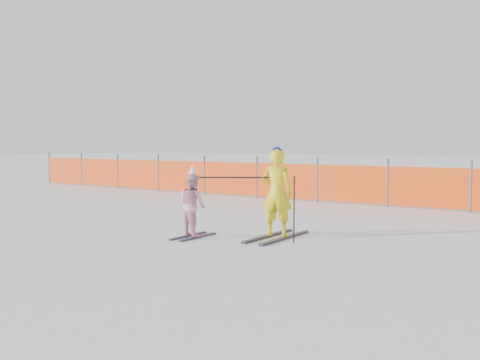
% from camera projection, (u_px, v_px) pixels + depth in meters
% --- Properties ---
extents(ground, '(120.00, 120.00, 0.00)m').
position_uv_depth(ground, '(223.00, 241.00, 9.00)').
color(ground, white).
rests_on(ground, ground).
extents(adult, '(0.62, 1.57, 1.58)m').
position_uv_depth(adult, '(277.00, 193.00, 9.21)').
color(adult, black).
rests_on(adult, ground).
extents(child, '(0.63, 0.97, 1.27)m').
position_uv_depth(child, '(193.00, 204.00, 9.30)').
color(child, black).
rests_on(child, ground).
extents(ski_poles, '(1.61, 0.66, 1.10)m').
position_uv_depth(ski_poles, '(262.00, 192.00, 9.03)').
color(ski_poles, black).
rests_on(ski_poles, ground).
extents(safety_fence, '(17.82, 0.06, 1.25)m').
position_uv_depth(safety_fence, '(225.00, 178.00, 16.65)').
color(safety_fence, '#595960').
rests_on(safety_fence, ground).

